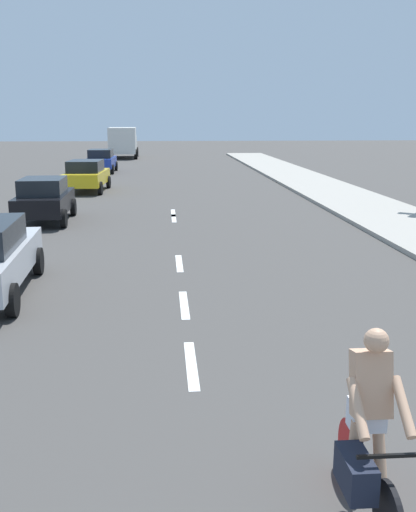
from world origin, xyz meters
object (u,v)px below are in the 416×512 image
Objects in this scene: parked_car_yellow at (86,175)px; parked_car_blue at (101,160)px; parked_car_black at (44,199)px; cyclist at (367,435)px; delivery_truck at (123,142)px.

parked_car_yellow is 10.87m from parked_car_blue.
parked_car_blue is at bearing 88.57° from parked_car_black.
cyclist is 0.44× the size of parked_car_blue.
parked_car_yellow is 1.04× the size of parked_car_blue.
delivery_truck reaches higher than parked_car_yellow.
parked_car_black is 0.63× the size of delivery_truck.
cyclist is 17.56m from parked_car_black.
cyclist is 26.13m from parked_car_yellow.
parked_car_black is at bearing -91.89° from delivery_truck.
delivery_truck reaches higher than cyclist.
parked_car_yellow is 26.07m from delivery_truck.
parked_car_blue is at bearing 94.65° from parked_car_yellow.
parked_car_black and parked_car_yellow have the same top height.
delivery_truck is (0.53, 15.19, 0.67)m from parked_car_blue.
delivery_truck reaches higher than parked_car_blue.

